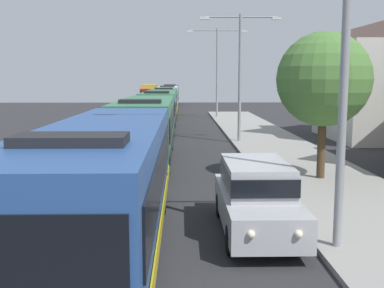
# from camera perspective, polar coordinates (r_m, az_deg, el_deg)

# --- Properties ---
(bus_lead) EXTENTS (2.58, 11.52, 3.21)m
(bus_lead) POSITION_cam_1_polar(r_m,az_deg,el_deg) (11.17, -10.18, -4.54)
(bus_lead) COLOR #284C8C
(bus_lead) RESTS_ON ground_plane
(bus_second_in_line) EXTENTS (2.58, 11.82, 3.21)m
(bus_second_in_line) POSITION_cam_1_polar(r_m,az_deg,el_deg) (23.60, -5.47, 2.07)
(bus_second_in_line) COLOR #33724C
(bus_second_in_line) RESTS_ON ground_plane
(bus_middle) EXTENTS (2.58, 11.42, 3.21)m
(bus_middle) POSITION_cam_1_polar(r_m,az_deg,el_deg) (36.77, -3.97, 4.16)
(bus_middle) COLOR #33724C
(bus_middle) RESTS_ON ground_plane
(bus_fourth_in_line) EXTENTS (2.58, 10.86, 3.21)m
(bus_fourth_in_line) POSITION_cam_1_polar(r_m,az_deg,el_deg) (49.52, -3.28, 5.13)
(bus_fourth_in_line) COLOR #33724C
(bus_fourth_in_line) RESTS_ON ground_plane
(bus_rear) EXTENTS (2.58, 12.06, 3.21)m
(bus_rear) POSITION_cam_1_polar(r_m,az_deg,el_deg) (61.46, -2.90, 5.67)
(bus_rear) COLOR silver
(bus_rear) RESTS_ON ground_plane
(bus_tail_end) EXTENTS (2.58, 10.45, 3.21)m
(bus_tail_end) POSITION_cam_1_polar(r_m,az_deg,el_deg) (74.31, -2.62, 6.05)
(bus_tail_end) COLOR #284C8C
(bus_tail_end) RESTS_ON ground_plane
(white_suv) EXTENTS (1.86, 5.07, 1.90)m
(white_suv) POSITION_cam_1_polar(r_m,az_deg,el_deg) (12.69, 7.73, -6.03)
(white_suv) COLOR #B7B7BC
(white_suv) RESTS_ON ground_plane
(box_truck_oncoming) EXTENTS (2.35, 8.27, 3.15)m
(box_truck_oncoming) POSITION_cam_1_polar(r_m,az_deg,el_deg) (74.75, -5.16, 6.06)
(box_truck_oncoming) COLOR maroon
(box_truck_oncoming) RESTS_ON ground_plane
(streetlamp_near) EXTENTS (6.37, 0.28, 8.35)m
(streetlamp_near) POSITION_cam_1_polar(r_m,az_deg,el_deg) (11.34, 18.14, 13.68)
(streetlamp_near) COLOR gray
(streetlamp_near) RESTS_ON sidewalk
(streetlamp_mid) EXTENTS (5.00, 0.28, 7.89)m
(streetlamp_mid) POSITION_cam_1_polar(r_m,az_deg,el_deg) (30.07, 5.82, 9.52)
(streetlamp_mid) COLOR gray
(streetlamp_mid) RESTS_ON sidewalk
(streetlamp_far) EXTENTS (6.14, 0.28, 8.96)m
(streetlamp_far) POSITION_cam_1_polar(r_m,az_deg,el_deg) (49.15, 3.05, 9.67)
(streetlamp_far) COLOR gray
(streetlamp_far) RESTS_ON sidewalk
(roadside_tree) EXTENTS (3.68, 3.68, 5.74)m
(roadside_tree) POSITION_cam_1_polar(r_m,az_deg,el_deg) (19.18, 15.63, 7.49)
(roadside_tree) COLOR #4C3823
(roadside_tree) RESTS_ON sidewalk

